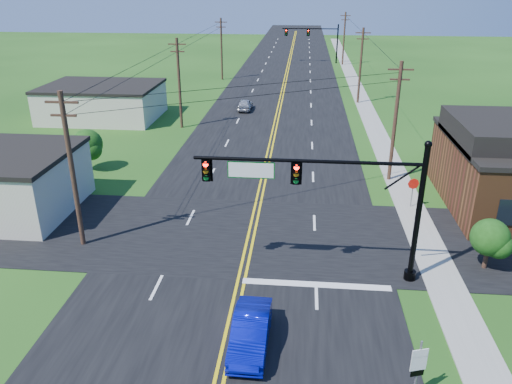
# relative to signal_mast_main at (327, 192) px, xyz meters

# --- Properties ---
(ground) EXTENTS (260.00, 260.00, 0.00)m
(ground) POSITION_rel_signal_mast_main_xyz_m (-4.34, -8.00, -4.75)
(ground) COLOR #1B4012
(ground) RESTS_ON ground
(road_main) EXTENTS (16.00, 220.00, 0.04)m
(road_main) POSITION_rel_signal_mast_main_xyz_m (-4.34, 42.00, -4.73)
(road_main) COLOR black
(road_main) RESTS_ON ground
(road_cross) EXTENTS (70.00, 10.00, 0.04)m
(road_cross) POSITION_rel_signal_mast_main_xyz_m (-4.34, 4.00, -4.73)
(road_cross) COLOR black
(road_cross) RESTS_ON ground
(sidewalk) EXTENTS (2.00, 160.00, 0.08)m
(sidewalk) POSITION_rel_signal_mast_main_xyz_m (6.16, 32.00, -4.71)
(sidewalk) COLOR gray
(sidewalk) RESTS_ON ground
(signal_mast_main) EXTENTS (11.30, 0.60, 7.48)m
(signal_mast_main) POSITION_rel_signal_mast_main_xyz_m (0.00, 0.00, 0.00)
(signal_mast_main) COLOR black
(signal_mast_main) RESTS_ON ground
(signal_mast_far) EXTENTS (10.98, 0.60, 7.48)m
(signal_mast_far) POSITION_rel_signal_mast_main_xyz_m (0.10, 72.00, -0.20)
(signal_mast_far) COLOR black
(signal_mast_far) RESTS_ON ground
(cream_bldg_far) EXTENTS (12.20, 9.20, 3.70)m
(cream_bldg_far) POSITION_rel_signal_mast_main_xyz_m (-23.34, 30.00, -2.89)
(cream_bldg_far) COLOR beige
(cream_bldg_far) RESTS_ON ground
(utility_pole_left_a) EXTENTS (1.80, 0.28, 9.00)m
(utility_pole_left_a) POSITION_rel_signal_mast_main_xyz_m (-13.84, 2.00, -0.03)
(utility_pole_left_a) COLOR #362118
(utility_pole_left_a) RESTS_ON ground
(utility_pole_left_b) EXTENTS (1.80, 0.28, 9.00)m
(utility_pole_left_b) POSITION_rel_signal_mast_main_xyz_m (-13.84, 27.00, -0.03)
(utility_pole_left_b) COLOR #362118
(utility_pole_left_b) RESTS_ON ground
(utility_pole_left_c) EXTENTS (1.80, 0.28, 9.00)m
(utility_pole_left_c) POSITION_rel_signal_mast_main_xyz_m (-13.84, 54.00, -0.03)
(utility_pole_left_c) COLOR #362118
(utility_pole_left_c) RESTS_ON ground
(utility_pole_right_a) EXTENTS (1.80, 0.28, 9.00)m
(utility_pole_right_a) POSITION_rel_signal_mast_main_xyz_m (5.46, 14.00, -0.03)
(utility_pole_right_a) COLOR #362118
(utility_pole_right_a) RESTS_ON ground
(utility_pole_right_b) EXTENTS (1.80, 0.28, 9.00)m
(utility_pole_right_b) POSITION_rel_signal_mast_main_xyz_m (5.46, 40.00, -0.03)
(utility_pole_right_b) COLOR #362118
(utility_pole_right_b) RESTS_ON ground
(utility_pole_right_c) EXTENTS (1.80, 0.28, 9.00)m
(utility_pole_right_c) POSITION_rel_signal_mast_main_xyz_m (5.46, 70.00, -0.03)
(utility_pole_right_c) COLOR #362118
(utility_pole_right_c) RESTS_ON ground
(tree_right_back) EXTENTS (3.00, 3.00, 4.10)m
(tree_right_back) POSITION_rel_signal_mast_main_xyz_m (11.66, 18.00, -2.15)
(tree_right_back) COLOR #362118
(tree_right_back) RESTS_ON ground
(shrub_corner) EXTENTS (2.00, 2.00, 2.86)m
(shrub_corner) POSITION_rel_signal_mast_main_xyz_m (8.66, 1.50, -2.90)
(shrub_corner) COLOR #362118
(shrub_corner) RESTS_ON ground
(tree_left) EXTENTS (2.40, 2.40, 3.37)m
(tree_left) POSITION_rel_signal_mast_main_xyz_m (-18.34, 14.00, -2.59)
(tree_left) COLOR #362118
(tree_left) RESTS_ON ground
(blue_car) EXTENTS (1.56, 4.30, 1.41)m
(blue_car) POSITION_rel_signal_mast_main_xyz_m (-3.17, -5.82, -4.05)
(blue_car) COLOR #070E9E
(blue_car) RESTS_ON ground
(distant_car) EXTENTS (1.58, 3.83, 1.30)m
(distant_car) POSITION_rel_signal_mast_main_xyz_m (-8.11, 34.94, -4.10)
(distant_car) COLOR #AAAAAF
(distant_car) RESTS_ON ground
(route_sign) EXTENTS (0.61, 0.21, 2.50)m
(route_sign) POSITION_rel_signal_mast_main_xyz_m (3.16, -7.96, -3.29)
(route_sign) COLOR slate
(route_sign) RESTS_ON ground
(stop_sign) EXTENTS (0.76, 0.13, 2.13)m
(stop_sign) POSITION_rel_signal_mast_main_xyz_m (6.18, 8.98, -3.21)
(stop_sign) COLOR slate
(stop_sign) RESTS_ON ground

